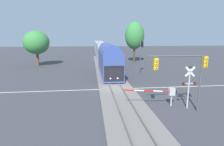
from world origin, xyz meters
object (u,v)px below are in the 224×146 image
object	(u,v)px
elm_centre_background	(135,36)
traffic_signal_near_right	(186,68)
pine_left_background	(36,43)
crossing_signal_mast	(189,83)
traffic_signal_far_side	(141,51)
crossing_gate_near	(167,92)
commuter_train	(102,50)

from	to	relation	value
elm_centre_background	traffic_signal_near_right	bearing A→B (deg)	-95.85
pine_left_background	elm_centre_background	bearing A→B (deg)	9.75
crossing_signal_mast	traffic_signal_far_side	distance (m)	16.32
crossing_signal_mast	crossing_gate_near	bearing A→B (deg)	158.67
crossing_gate_near	elm_centre_background	xyz separation A→B (m)	(4.29, 31.36, 5.55)
traffic_signal_far_side	pine_left_background	size ratio (longest dim) A/B	0.76
pine_left_background	elm_centre_background	distance (m)	24.15
traffic_signal_far_side	pine_left_background	world-z (taller)	pine_left_background
commuter_train	traffic_signal_near_right	size ratio (longest dim) A/B	11.79
crossing_gate_near	traffic_signal_near_right	world-z (taller)	traffic_signal_near_right
pine_left_background	commuter_train	bearing A→B (deg)	33.32
crossing_signal_mast	elm_centre_background	world-z (taller)	elm_centre_background
crossing_signal_mast	traffic_signal_far_side	world-z (taller)	traffic_signal_far_side
commuter_train	pine_left_background	distance (m)	18.62
commuter_train	pine_left_background	bearing A→B (deg)	-146.68
commuter_train	crossing_gate_near	size ratio (longest dim) A/B	11.91
elm_centre_background	crossing_signal_mast	bearing A→B (deg)	-94.43
traffic_signal_far_side	crossing_gate_near	bearing A→B (deg)	-96.47
commuter_train	elm_centre_background	world-z (taller)	elm_centre_background
traffic_signal_far_side	elm_centre_background	bearing A→B (deg)	80.91
crossing_signal_mast	traffic_signal_near_right	bearing A→B (deg)	-137.60
crossing_gate_near	traffic_signal_far_side	size ratio (longest dim) A/B	0.85
crossing_gate_near	traffic_signal_near_right	xyz separation A→B (m)	(0.92, -1.52, 2.59)
commuter_train	elm_centre_background	distance (m)	11.15
traffic_signal_near_right	pine_left_background	xyz separation A→B (m)	(-20.38, 28.80, 1.37)
traffic_signal_near_right	pine_left_background	distance (m)	35.31
elm_centre_background	traffic_signal_far_side	bearing A→B (deg)	-99.09
commuter_train	traffic_signal_far_side	distance (m)	22.68
crossing_gate_near	traffic_signal_near_right	size ratio (longest dim) A/B	0.99
pine_left_background	elm_centre_background	size ratio (longest dim) A/B	0.76
crossing_gate_near	elm_centre_background	world-z (taller)	elm_centre_background
crossing_gate_near	pine_left_background	size ratio (longest dim) A/B	0.65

